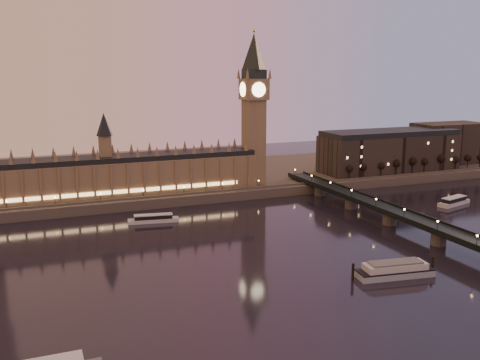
{
  "coord_description": "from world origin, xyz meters",
  "views": [
    {
      "loc": [
        -90.16,
        -213.93,
        83.21
      ],
      "look_at": [
        9.46,
        35.0,
        28.28
      ],
      "focal_mm": 40.0,
      "sensor_mm": 36.0,
      "label": 1
    }
  ],
  "objects": [
    {
      "name": "city_block",
      "position": [
        194.94,
        130.93,
        22.24
      ],
      "size": [
        155.0,
        45.0,
        34.0
      ],
      "color": "black",
      "rests_on": "ground"
    },
    {
      "name": "bare_tree_6",
      "position": [
        206.65,
        109.0,
        14.86
      ],
      "size": [
        5.84,
        5.84,
        11.88
      ],
      "color": "black",
      "rests_on": "ground"
    },
    {
      "name": "cruise_boat_a",
      "position": [
        -28.1,
        71.81,
        1.98
      ],
      "size": [
        28.73,
        10.42,
        4.5
      ],
      "rotation": [
        0.0,
        0.0,
        -0.16
      ],
      "color": "silver",
      "rests_on": "ground"
    },
    {
      "name": "ground",
      "position": [
        0.0,
        0.0,
        0.0
      ],
      "size": [
        700.0,
        700.0,
        0.0
      ],
      "primitive_type": "plane",
      "color": "black",
      "rests_on": "ground"
    },
    {
      "name": "bare_tree_1",
      "position": [
        137.94,
        109.0,
        14.86
      ],
      "size": [
        5.84,
        5.84,
        11.88
      ],
      "color": "black",
      "rests_on": "ground"
    },
    {
      "name": "bare_tree_5",
      "position": [
        192.91,
        109.0,
        14.86
      ],
      "size": [
        5.84,
        5.84,
        11.88
      ],
      "color": "black",
      "rests_on": "ground"
    },
    {
      "name": "moored_barge",
      "position": [
        46.3,
        -44.73,
        2.9
      ],
      "size": [
        37.12,
        13.54,
        6.87
      ],
      "rotation": [
        0.0,
        0.0,
        -0.14
      ],
      "color": "#92A1BA",
      "rests_on": "ground"
    },
    {
      "name": "cruise_boat_c",
      "position": [
        157.38,
        40.19,
        2.28
      ],
      "size": [
        26.79,
        13.73,
        5.17
      ],
      "rotation": [
        0.0,
        0.0,
        0.27
      ],
      "color": "silver",
      "rests_on": "ground"
    },
    {
      "name": "bare_tree_0",
      "position": [
        124.2,
        109.0,
        14.86
      ],
      "size": [
        5.84,
        5.84,
        11.88
      ],
      "color": "black",
      "rests_on": "ground"
    },
    {
      "name": "bare_tree_9",
      "position": [
        247.88,
        109.0,
        14.86
      ],
      "size": [
        5.84,
        5.84,
        11.88
      ],
      "color": "black",
      "rests_on": "ground"
    },
    {
      "name": "bare_tree_8",
      "position": [
        234.14,
        109.0,
        14.86
      ],
      "size": [
        5.84,
        5.84,
        11.88
      ],
      "color": "black",
      "rests_on": "ground"
    },
    {
      "name": "westminster_bridge",
      "position": [
        91.61,
        0.0,
        5.52
      ],
      "size": [
        13.2,
        260.0,
        15.3
      ],
      "color": "black",
      "rests_on": "ground"
    },
    {
      "name": "bare_tree_2",
      "position": [
        151.69,
        109.0,
        14.86
      ],
      "size": [
        5.84,
        5.84,
        11.88
      ],
      "color": "black",
      "rests_on": "ground"
    },
    {
      "name": "far_embankment",
      "position": [
        30.0,
        165.0,
        3.0
      ],
      "size": [
        560.0,
        130.0,
        6.0
      ],
      "primitive_type": "cube",
      "color": "#423D35",
      "rests_on": "ground"
    },
    {
      "name": "bare_tree_4",
      "position": [
        179.17,
        109.0,
        14.86
      ],
      "size": [
        5.84,
        5.84,
        11.88
      ],
      "color": "black",
      "rests_on": "ground"
    },
    {
      "name": "bare_tree_3",
      "position": [
        165.43,
        109.0,
        14.86
      ],
      "size": [
        5.84,
        5.84,
        11.88
      ],
      "color": "black",
      "rests_on": "ground"
    },
    {
      "name": "palace_of_westminster",
      "position": [
        -40.12,
        120.99,
        21.71
      ],
      "size": [
        180.0,
        26.62,
        52.0
      ],
      "color": "brown",
      "rests_on": "ground"
    },
    {
      "name": "big_ben",
      "position": [
        53.99,
        120.99,
        63.95
      ],
      "size": [
        17.68,
        17.68,
        104.0
      ],
      "color": "brown",
      "rests_on": "ground"
    },
    {
      "name": "bare_tree_7",
      "position": [
        220.4,
        109.0,
        14.86
      ],
      "size": [
        5.84,
        5.84,
        11.88
      ],
      "color": "black",
      "rests_on": "ground"
    }
  ]
}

